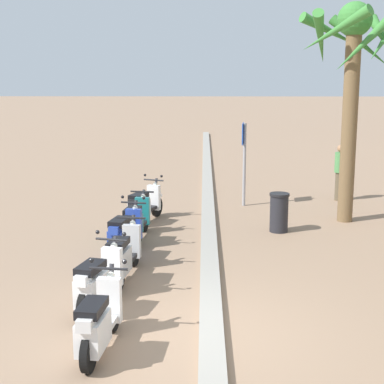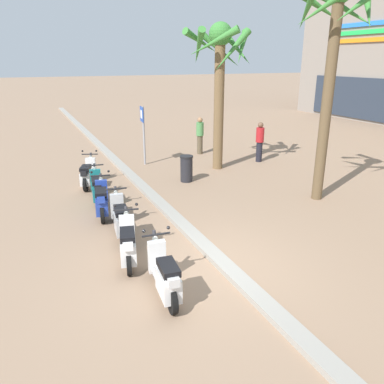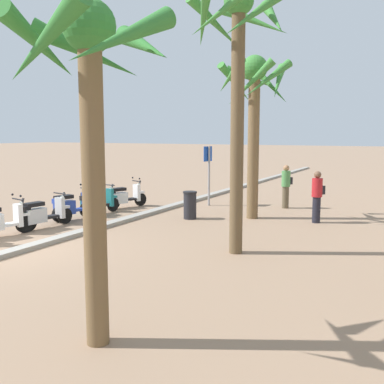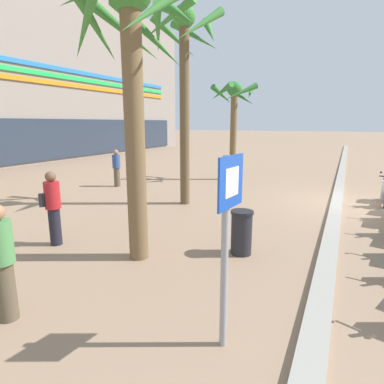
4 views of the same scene
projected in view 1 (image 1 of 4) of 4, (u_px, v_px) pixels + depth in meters
ground_plane at (187, 333)px, 8.62m from camera, size 200.00×200.00×0.00m
curb_strip at (211, 329)px, 8.60m from camera, size 60.00×0.36×0.12m
scooter_white_mid_rear at (144, 206)px, 15.00m from camera, size 1.70×0.84×1.17m
scooter_teal_far_back at (136, 221)px, 13.37m from camera, size 1.84×0.60×1.04m
scooter_blue_last_in_row at (125, 235)px, 12.20m from camera, size 1.78×0.68×1.17m
scooter_silver_gap_after_mid at (123, 256)px, 10.80m from camera, size 1.86×0.61×1.04m
scooter_white_tail_end at (98, 283)px, 9.38m from camera, size 1.72×0.71×1.17m
scooter_white_lead_nearest at (99, 322)px, 7.89m from camera, size 1.77×0.56×1.17m
crossing_sign at (244, 154)px, 16.77m from camera, size 0.60×0.15×2.40m
palm_tree_far_corner at (353, 60)px, 14.47m from camera, size 2.75×2.68×5.50m
pedestrian_strolling_near_curb at (340, 171)px, 17.63m from camera, size 0.45×0.39×1.70m
litter_bin at (279, 212)px, 14.13m from camera, size 0.48×0.48×0.95m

